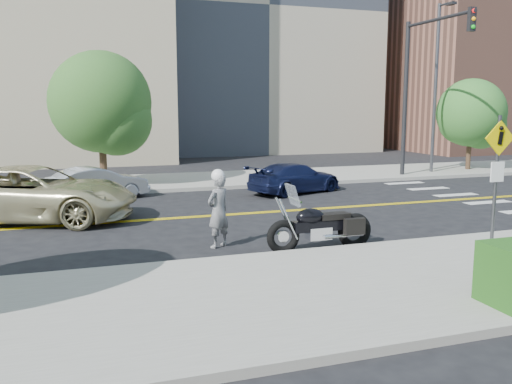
{
  "coord_description": "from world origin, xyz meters",
  "views": [
    {
      "loc": [
        -4.73,
        -15.96,
        3.34
      ],
      "look_at": [
        -0.41,
        -3.15,
        1.2
      ],
      "focal_mm": 38.0,
      "sensor_mm": 36.0,
      "label": 1
    }
  ],
  "objects_px": {
    "motorcycle": "(321,216)",
    "parked_car_silver": "(97,183)",
    "parked_car_blue": "(295,178)",
    "suv": "(34,194)",
    "pedestrian_sign": "(497,169)",
    "motorcyclist": "(218,209)"
  },
  "relations": [
    {
      "from": "motorcycle",
      "to": "parked_car_silver",
      "type": "xyz_separation_m",
      "value": [
        -4.73,
        8.75,
        -0.19
      ]
    },
    {
      "from": "motorcycle",
      "to": "parked_car_blue",
      "type": "height_order",
      "value": "motorcycle"
    },
    {
      "from": "parked_car_silver",
      "to": "parked_car_blue",
      "type": "bearing_deg",
      "value": -114.95
    },
    {
      "from": "suv",
      "to": "parked_car_silver",
      "type": "distance_m",
      "value": 3.75
    },
    {
      "from": "pedestrian_sign",
      "to": "parked_car_blue",
      "type": "distance_m",
      "value": 9.82
    },
    {
      "from": "motorcyclist",
      "to": "parked_car_silver",
      "type": "relative_size",
      "value": 0.52
    },
    {
      "from": "motorcycle",
      "to": "parked_car_silver",
      "type": "bearing_deg",
      "value": 118.08
    },
    {
      "from": "motorcyclist",
      "to": "suv",
      "type": "xyz_separation_m",
      "value": [
        -4.35,
        4.62,
        -0.12
      ]
    },
    {
      "from": "pedestrian_sign",
      "to": "suv",
      "type": "height_order",
      "value": "pedestrian_sign"
    },
    {
      "from": "parked_car_blue",
      "to": "motorcyclist",
      "type": "bearing_deg",
      "value": 124.75
    },
    {
      "from": "pedestrian_sign",
      "to": "motorcycle",
      "type": "bearing_deg",
      "value": 153.8
    },
    {
      "from": "motorcyclist",
      "to": "suv",
      "type": "height_order",
      "value": "motorcyclist"
    },
    {
      "from": "motorcycle",
      "to": "motorcyclist",
      "type": "bearing_deg",
      "value": 158.06
    },
    {
      "from": "pedestrian_sign",
      "to": "motorcyclist",
      "type": "distance_m",
      "value": 6.39
    },
    {
      "from": "motorcyclist",
      "to": "parked_car_blue",
      "type": "height_order",
      "value": "motorcyclist"
    },
    {
      "from": "suv",
      "to": "parked_car_silver",
      "type": "xyz_separation_m",
      "value": [
        1.88,
        3.24,
        -0.22
      ]
    },
    {
      "from": "parked_car_silver",
      "to": "parked_car_blue",
      "type": "distance_m",
      "value": 7.45
    },
    {
      "from": "suv",
      "to": "motorcyclist",
      "type": "bearing_deg",
      "value": -116.8
    },
    {
      "from": "motorcycle",
      "to": "suv",
      "type": "bearing_deg",
      "value": 139.86
    },
    {
      "from": "motorcycle",
      "to": "suv",
      "type": "xyz_separation_m",
      "value": [
        -6.61,
        5.51,
        0.03
      ]
    },
    {
      "from": "motorcyclist",
      "to": "parked_car_silver",
      "type": "xyz_separation_m",
      "value": [
        -2.47,
        7.85,
        -0.34
      ]
    },
    {
      "from": "suv",
      "to": "parked_car_silver",
      "type": "height_order",
      "value": "suv"
    }
  ]
}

